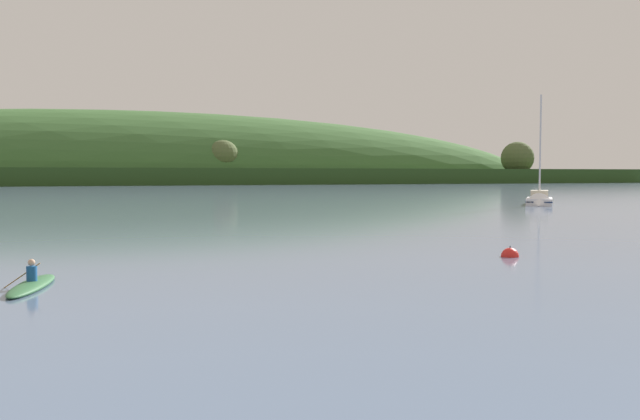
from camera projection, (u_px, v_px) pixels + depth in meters
The scene contains 4 objects.
far_shoreline_hill at pixel (129, 183), 252.86m from camera, with size 458.68×117.67×55.97m.
sailboat_far_left at pixel (539, 203), 75.41m from camera, with size 7.36×8.46×13.92m.
canoe_with_paddler at pixel (32, 285), 20.65m from camera, with size 1.77×4.37×1.02m.
mooring_buoy_off_fishing_boat at pixel (510, 257), 28.43m from camera, with size 0.77×0.77×0.85m.
Camera 1 is at (-9.88, 0.52, 3.58)m, focal length 36.81 mm.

